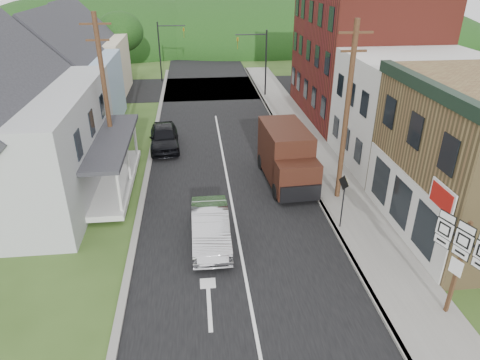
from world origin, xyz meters
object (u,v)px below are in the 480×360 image
object	(u,v)px
silver_sedan	(211,227)
warning_sign	(343,195)
route_sign_cluster	(460,256)
dark_sedan	(164,137)
delivery_van	(287,156)

from	to	relation	value
silver_sedan	warning_sign	size ratio (longest dim) A/B	1.74
route_sign_cluster	silver_sedan	bearing A→B (deg)	126.56
route_sign_cluster	warning_sign	bearing A→B (deg)	89.37
route_sign_cluster	dark_sedan	bearing A→B (deg)	102.71
warning_sign	delivery_van	bearing A→B (deg)	88.71
delivery_van	warning_sign	xyz separation A→B (m)	(1.48, -5.14, 0.28)
silver_sedan	route_sign_cluster	xyz separation A→B (m)	(7.98, -5.34, 1.78)
silver_sedan	delivery_van	size ratio (longest dim) A/B	0.82
route_sign_cluster	delivery_van	bearing A→B (deg)	88.01
dark_sedan	warning_sign	xyz separation A→B (m)	(8.57, -10.93, 1.06)
delivery_van	route_sign_cluster	size ratio (longest dim) A/B	1.53
route_sign_cluster	warning_sign	world-z (taller)	route_sign_cluster
silver_sedan	delivery_van	world-z (taller)	delivery_van
delivery_van	route_sign_cluster	world-z (taller)	route_sign_cluster
delivery_van	warning_sign	world-z (taller)	delivery_van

